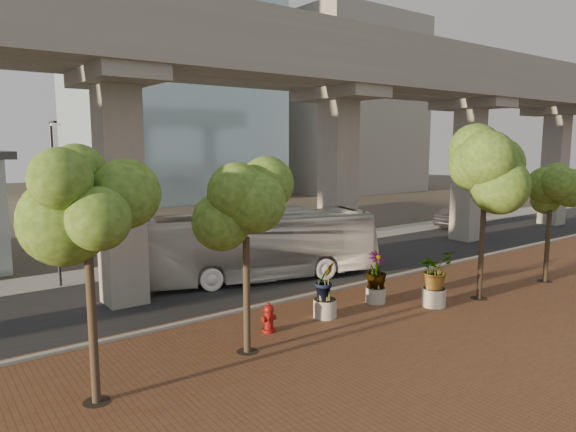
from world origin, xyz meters
TOP-DOWN VIEW (x-y plane):
  - ground at (0.00, 0.00)m, footprint 160.00×160.00m
  - brick_plaza at (0.00, -8.00)m, footprint 70.00×13.00m
  - asphalt_road at (0.00, 2.00)m, footprint 90.00×8.00m
  - curb_strip at (0.00, -2.00)m, footprint 70.00×0.25m
  - far_sidewalk at (0.00, 7.50)m, footprint 90.00×3.00m
  - transit_viaduct at (0.00, 2.00)m, footprint 72.00×5.60m
  - midrise_block at (38.00, 36.00)m, footprint 18.00×16.00m
  - transit_bus at (0.41, 1.89)m, footprint 12.72×6.23m
  - parked_car at (22.47, 5.53)m, footprint 4.93×1.84m
  - fire_hydrant at (-3.09, -4.49)m, footprint 0.53×0.47m
  - planter_front at (4.00, -6.13)m, footprint 2.13×2.13m
  - planter_right at (2.43, -4.37)m, footprint 2.02×2.02m
  - planter_left at (-0.48, -4.50)m, footprint 2.00×2.00m
  - street_tree_far_west at (-9.50, -5.96)m, footprint 3.47×3.47m
  - street_tree_near_west at (-4.65, -5.53)m, footprint 3.13×3.13m
  - street_tree_near_east at (6.42, -6.64)m, footprint 3.89×3.89m
  - street_tree_far_east at (11.47, -6.93)m, footprint 3.08×3.08m
  - streetlamp_west at (-7.57, 6.19)m, footprint 0.38×1.11m
  - streetlamp_east at (9.60, 7.07)m, footprint 0.39×1.13m

SIDE VIEW (x-z plane):
  - ground at x=0.00m, z-range 0.00..0.00m
  - asphalt_road at x=0.00m, z-range 0.00..0.04m
  - brick_plaza at x=0.00m, z-range 0.00..0.06m
  - far_sidewalk at x=0.00m, z-range 0.00..0.06m
  - curb_strip at x=0.00m, z-range 0.00..0.16m
  - fire_hydrant at x=-3.09m, z-range 0.04..1.09m
  - parked_car at x=22.47m, z-range 0.00..1.60m
  - planter_right at x=2.43m, z-range 0.29..2.44m
  - planter_left at x=-0.48m, z-range 0.30..2.49m
  - planter_front at x=4.00m, z-range 0.31..2.65m
  - transit_bus at x=0.41m, z-range 0.00..3.46m
  - streetlamp_west at x=-7.57m, z-range 0.64..8.27m
  - street_tree_far_east at x=11.47m, z-range 1.56..7.41m
  - streetlamp_east at x=9.60m, z-range 0.66..8.47m
  - street_tree_near_west at x=-4.65m, z-range 1.65..7.73m
  - street_tree_far_west at x=-9.50m, z-range 1.76..8.38m
  - street_tree_near_east at x=6.42m, z-range 1.86..9.05m
  - transit_viaduct at x=0.00m, z-range 1.09..13.49m
  - midrise_block at x=38.00m, z-range 0.00..24.00m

